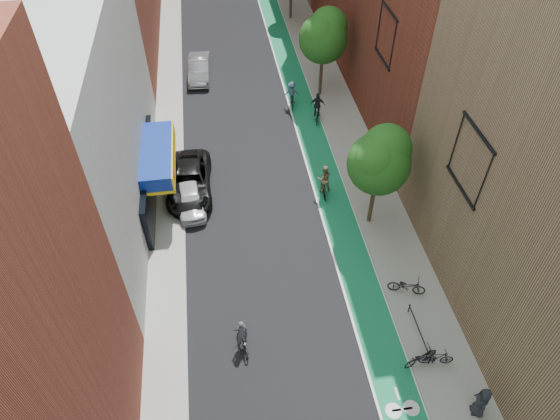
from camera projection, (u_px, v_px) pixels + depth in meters
name	position (u px, v px, depth m)	size (l,w,h in m)	color
ground	(306.00, 400.00, 21.51)	(160.00, 160.00, 0.00)	black
bike_lane	(295.00, 83.00, 40.24)	(2.00, 68.00, 0.01)	#15774D
sidewalk_left	(170.00, 92.00, 39.13)	(2.00, 68.00, 0.15)	gray
sidewalk_right	(325.00, 80.00, 40.45)	(3.00, 68.00, 0.15)	gray
building_left_white	(53.00, 121.00, 26.00)	(8.00, 20.00, 12.00)	silver
tree_near	(380.00, 159.00, 25.89)	(3.40, 3.36, 6.42)	#332619
tree_mid	(324.00, 35.00, 35.59)	(3.55, 3.53, 6.74)	#332619
parked_car_white	(190.00, 199.00, 29.60)	(1.56, 3.88, 1.32)	silver
parked_car_black	(189.00, 181.00, 30.52)	(2.63, 5.70, 1.59)	black
parked_car_silver	(199.00, 68.00, 40.40)	(1.63, 4.67, 1.54)	#989BA0
cyclist_lead	(242.00, 339.00, 22.93)	(0.91, 1.80, 1.90)	black
cyclist_lane_near	(324.00, 183.00, 30.18)	(0.90, 1.61, 2.16)	black
cyclist_lane_mid	(317.00, 110.00, 35.95)	(1.16, 1.80, 2.19)	black
cyclist_lane_far	(292.00, 96.00, 37.31)	(1.12, 1.80, 1.97)	black
parked_bike_near	(421.00, 357.00, 22.31)	(0.60, 1.73, 0.91)	black
parked_bike_mid	(437.00, 358.00, 22.26)	(0.45, 1.58, 0.95)	black
parked_bike_far	(407.00, 286.00, 25.06)	(0.66, 1.89, 0.99)	black
pedestrian	(481.00, 402.00, 20.40)	(0.86, 0.56, 1.77)	black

